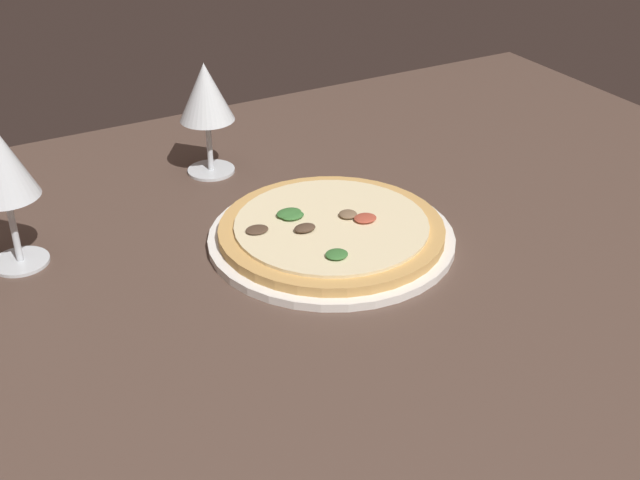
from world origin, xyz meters
The scene contains 4 objects.
dining_table centered at (0.00, 0.00, 2.00)cm, with size 150.00×110.00×4.00cm, color brown.
pizza_main centered at (-6.97, -7.00, 5.22)cm, with size 29.84×29.84×3.37cm.
wine_glass_far centered at (-1.72, -32.30, 15.26)cm, with size 7.55×7.55×15.89cm.
wine_glass_near centered at (27.06, -20.09, 16.35)cm, with size 7.57×7.57×17.28cm.
Camera 1 is at (35.86, 68.10, 54.78)cm, focal length 46.41 mm.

